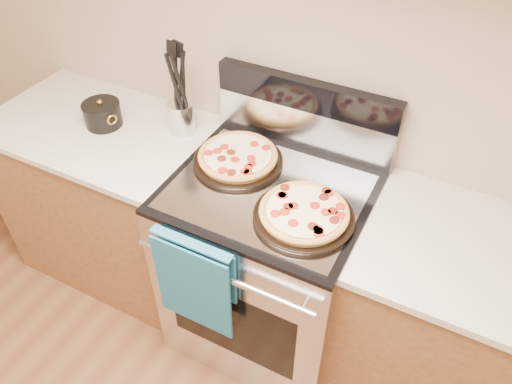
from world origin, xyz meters
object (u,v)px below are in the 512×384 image
at_px(saucepan, 103,115).
at_px(utensil_crock, 182,117).
at_px(range_body, 269,266).
at_px(pepperoni_pizza_front, 304,214).
at_px(pepperoni_pizza_back, 238,158).

bearing_deg(saucepan, utensil_crock, 19.79).
xyz_separation_m(range_body, pepperoni_pizza_front, (0.18, -0.10, 0.50)).
xyz_separation_m(pepperoni_pizza_front, saucepan, (-1.03, 0.15, 0.01)).
relative_size(pepperoni_pizza_back, saucepan, 2.21).
height_order(pepperoni_pizza_back, utensil_crock, utensil_crock).
height_order(pepperoni_pizza_back, pepperoni_pizza_front, same).
height_order(utensil_crock, saucepan, utensil_crock).
distance_m(pepperoni_pizza_back, saucepan, 0.67).
height_order(pepperoni_pizza_back, saucepan, saucepan).
distance_m(range_body, pepperoni_pizza_back, 0.54).
distance_m(pepperoni_pizza_back, pepperoni_pizza_front, 0.40).
distance_m(pepperoni_pizza_back, utensil_crock, 0.35).
xyz_separation_m(range_body, pepperoni_pizza_back, (-0.18, 0.07, 0.50)).
bearing_deg(range_body, pepperoni_pizza_back, 158.75).
relative_size(pepperoni_pizza_front, utensil_crock, 2.53).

